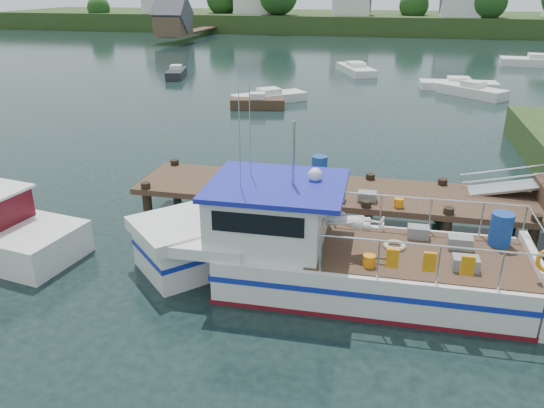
% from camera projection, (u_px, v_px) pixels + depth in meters
% --- Properties ---
extents(ground_plane, '(160.00, 160.00, 0.00)m').
position_uv_depth(ground_plane, '(309.00, 224.00, 18.84)').
color(ground_plane, black).
extents(far_shore, '(140.00, 42.55, 9.22)m').
position_uv_depth(far_shore, '(383.00, 19.00, 92.17)').
color(far_shore, '#2C421B').
rests_on(far_shore, ground).
extents(dock, '(16.60, 3.00, 4.78)m').
position_uv_depth(dock, '(515.00, 178.00, 16.68)').
color(dock, '#452F20').
rests_on(dock, ground).
extents(lobster_boat, '(11.74, 3.55, 5.57)m').
position_uv_depth(lobster_boat, '(320.00, 252.00, 14.74)').
color(lobster_boat, silver).
rests_on(lobster_boat, ground).
extents(moored_rowboat, '(3.80, 1.87, 1.06)m').
position_uv_depth(moored_rowboat, '(258.00, 103.00, 35.99)').
color(moored_rowboat, '#452F20').
rests_on(moored_rowboat, ground).
extents(moored_far, '(7.48, 3.08, 1.24)m').
position_uv_depth(moored_far, '(538.00, 62.00, 54.08)').
color(moored_far, silver).
rests_on(moored_far, ground).
extents(moored_a, '(5.27, 4.74, 0.98)m').
position_uv_depth(moored_a, '(269.00, 97.00, 37.91)').
color(moored_a, silver).
rests_on(moored_a, ground).
extents(moored_b, '(5.00, 4.69, 1.13)m').
position_uv_depth(moored_b, '(472.00, 91.00, 39.78)').
color(moored_b, silver).
rests_on(moored_b, ground).
extents(moored_c, '(6.10, 2.37, 0.95)m').
position_uv_depth(moored_c, '(458.00, 85.00, 42.59)').
color(moored_c, silver).
rests_on(moored_c, ground).
extents(moored_d, '(4.33, 6.48, 1.05)m').
position_uv_depth(moored_d, '(356.00, 69.00, 49.94)').
color(moored_d, silver).
rests_on(moored_d, ground).
extents(moored_e, '(2.26, 4.25, 1.12)m').
position_uv_depth(moored_e, '(176.00, 73.00, 47.64)').
color(moored_e, black).
rests_on(moored_e, ground).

